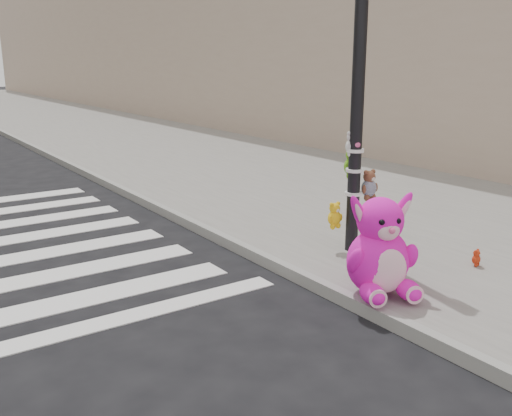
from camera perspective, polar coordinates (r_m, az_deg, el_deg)
ground at (r=4.82m, az=1.36°, el=-17.07°), size 120.00×120.00×0.00m
sidewalk_near at (r=15.44m, az=-5.25°, el=5.29°), size 7.00×80.00×0.14m
curb_edge at (r=14.12m, az=-17.59°, el=3.81°), size 0.12×80.00×0.15m
bld_near at (r=26.77m, az=-5.72°, el=19.73°), size 5.00×60.00×10.00m
signal_pole at (r=7.23m, az=10.05°, el=8.57°), size 0.68×0.49×4.00m
pink_bunny at (r=6.06m, az=12.29°, el=-4.44°), size 0.90×0.98×1.10m
red_teddy at (r=7.32m, az=21.17°, el=-4.66°), size 0.17×0.13×0.21m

